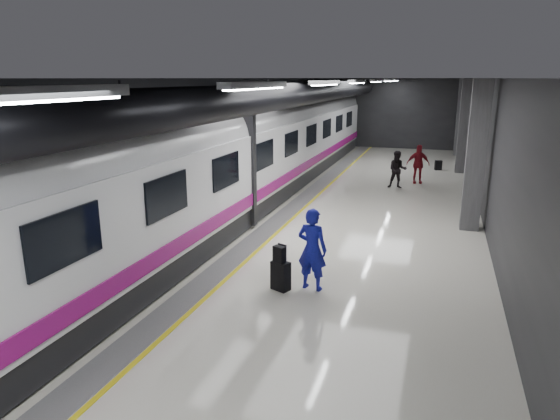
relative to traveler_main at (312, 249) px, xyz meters
The scene contains 9 objects.
ground 4.15m from the traveler_main, 105.12° to the left, with size 40.00×40.00×0.00m, color silver.
platform_hall 5.68m from the traveler_main, 105.43° to the left, with size 10.02×40.02×4.51m.
train 5.92m from the traveler_main, 137.77° to the left, with size 3.05×38.00×4.05m.
traveler_main is the anchor object (origin of this frame).
suitcase_main 0.91m from the traveler_main, 157.55° to the right, with size 0.40×0.25×0.65m, color black.
shoulder_bag 0.72m from the traveler_main, 156.22° to the right, with size 0.27×0.14×0.36m, color black.
traveler_far_a 11.26m from the traveler_main, 85.80° to the left, with size 0.76×0.60×1.57m, color black.
traveler_far_b 12.65m from the traveler_main, 82.82° to the left, with size 1.00×0.42×1.70m, color maroon.
suitcase_far 16.41m from the traveler_main, 81.47° to the left, with size 0.33×0.21×0.49m, color black.
Camera 1 is at (3.54, -13.84, 4.51)m, focal length 32.00 mm.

